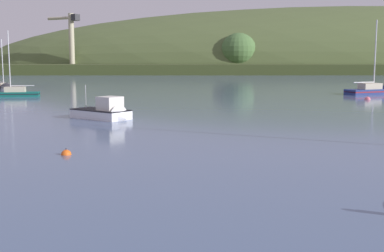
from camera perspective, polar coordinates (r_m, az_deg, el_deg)
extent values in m
cube|color=#35401E|center=(197.31, 4.61, 6.67)|extent=(439.40, 113.44, 3.29)
ellipsoid|color=#4C5B33|center=(237.00, 19.13, 6.05)|extent=(354.73, 127.53, 55.86)
sphere|color=#476B38|center=(184.43, 5.36, 8.55)|extent=(13.39, 13.39, 13.39)
cube|color=#4C4C51|center=(194.26, -13.56, 6.27)|extent=(5.73, 5.73, 2.00)
cylinder|color=#BCB293|center=(194.33, -13.66, 9.52)|extent=(2.01, 2.01, 20.06)
cylinder|color=#BCB293|center=(197.94, -14.84, 11.89)|extent=(11.68, 5.49, 1.10)
cube|color=#333338|center=(193.42, -13.24, 12.05)|extent=(2.84, 3.33, 2.41)
cube|color=#0F564C|center=(74.56, -19.50, 3.29)|extent=(6.50, 3.50, 1.09)
cube|color=black|center=(74.54, -19.51, 3.49)|extent=(6.50, 3.52, 0.13)
cube|color=#BCB299|center=(74.53, -19.65, 3.98)|extent=(3.04, 2.03, 0.72)
cylinder|color=silver|center=(74.52, -20.26, 6.97)|extent=(0.14, 0.14, 8.55)
cylinder|color=silver|center=(74.33, -18.90, 4.40)|extent=(3.17, 0.91, 0.11)
cube|color=#232328|center=(95.34, -20.94, 4.06)|extent=(5.27, 5.32, 0.95)
cone|color=#232328|center=(92.85, -20.41, 4.00)|extent=(2.44, 2.43, 2.13)
cube|color=black|center=(95.33, -20.94, 4.21)|extent=(5.28, 5.34, 0.10)
cube|color=#BCB299|center=(95.18, -20.93, 4.49)|extent=(2.74, 2.75, 0.50)
cylinder|color=silver|center=(94.57, -20.94, 6.81)|extent=(0.16, 0.16, 8.21)
cylinder|color=silver|center=(95.97, -21.11, 4.74)|extent=(2.02, 2.07, 0.12)
cube|color=navy|center=(78.88, 19.63, 3.49)|extent=(7.59, 5.67, 1.46)
cube|color=maroon|center=(78.85, 19.64, 3.76)|extent=(7.61, 5.70, 0.16)
cube|color=#BCB299|center=(78.93, 19.76, 4.33)|extent=(3.70, 3.08, 0.88)
cylinder|color=silver|center=(79.32, 20.30, 7.69)|extent=(0.18, 0.18, 10.19)
cylinder|color=silver|center=(78.11, 19.15, 4.76)|extent=(3.42, 1.90, 0.15)
cube|color=white|center=(45.09, -10.44, 1.11)|extent=(5.95, 5.04, 1.24)
cone|color=white|center=(43.12, -7.99, 0.87)|extent=(1.92, 2.35, 2.25)
cube|color=black|center=(45.03, -10.46, 1.84)|extent=(5.98, 5.08, 0.08)
cube|color=silver|center=(44.08, -9.42, 2.58)|extent=(2.40, 2.43, 1.20)
cube|color=#192833|center=(43.50, -8.71, 2.76)|extent=(0.90, 1.38, 0.67)
cylinder|color=#B2B2B7|center=(46.38, -12.11, 3.34)|extent=(0.06, 0.06, 2.12)
sphere|color=#E06675|center=(68.87, 19.51, 2.89)|extent=(0.77, 0.77, 0.77)
cylinder|color=black|center=(68.84, 19.53, 3.24)|extent=(0.04, 0.04, 0.08)
sphere|color=#EA5B19|center=(28.55, -14.25, -3.21)|extent=(0.57, 0.57, 0.57)
cylinder|color=black|center=(28.49, -14.27, -2.57)|extent=(0.04, 0.04, 0.08)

